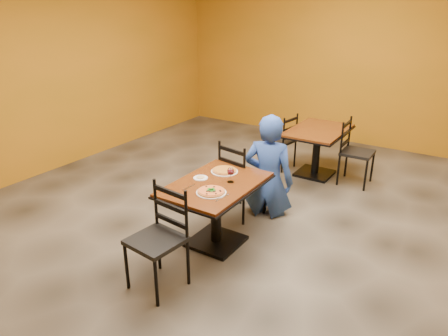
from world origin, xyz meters
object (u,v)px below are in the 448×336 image
Objects in this scene: diner at (269,165)px; chair_second_right at (357,153)px; chair_second_left at (280,141)px; chair_main_far at (242,178)px; side_plate at (201,178)px; chair_main_near at (156,241)px; wine_glass at (231,174)px; table_main at (216,199)px; table_second at (317,141)px; plate_main at (211,193)px; plate_far at (224,171)px; pizza_main at (211,191)px; pizza_far at (224,170)px.

chair_second_right is at bearing -125.70° from diner.
chair_second_left is at bearing -81.08° from diner.
chair_second_right is at bearing -107.25° from chair_main_far.
chair_main_near is at bearing -79.85° from side_plate.
table_main is at bearing -139.93° from wine_glass.
wine_glass is at bearing 40.07° from table_main.
table_second is at bearing 85.61° from table_main.
table_second is 2.45m from wine_glass.
table_second is at bearing -103.69° from diner.
table_main is 1.27× the size of chair_second_right.
chair_main_far reaches higher than chair_second_right.
wine_glass is at bearing 162.68° from chair_second_right.
chair_second_right reaches higher than table_main.
chair_main_near is at bearing 164.85° from chair_second_right.
plate_main is (0.54, -2.77, 0.30)m from chair_second_left.
chair_second_right is (0.63, -0.00, -0.07)m from table_second.
diner is at bearing 82.09° from table_main.
pizza_main is at bearing -70.70° from plate_far.
pizza_main is (0.14, 0.71, 0.27)m from chair_main_near.
table_second is 7.46× the size of side_plate.
chair_second_right is 3.14× the size of plate_far.
chair_second_left is at bearing 99.76° from table_main.
table_main is 0.95m from chair_main_near.
plate_far is (-0.09, 0.31, 0.20)m from table_main.
table_main is at bearing -94.39° from table_second.
chair_main_far is 5.52× the size of wine_glass.
chair_main_far is 0.81m from side_plate.
chair_second_right is at bearing 82.20° from chair_main_near.
plate_far is (0.35, -2.22, 0.30)m from chair_second_left.
diner reaches higher than plate_far.
chair_second_right is at bearing 71.97° from table_main.
plate_far is 1.11× the size of pizza_far.
chair_main_far reaches higher than plate_main.
chair_main_near is 1.01× the size of chair_main_far.
plate_main reaches higher than table_main.
wine_glass is at bearing 15.70° from side_plate.
chair_second_left is 1.26m from chair_second_right.
chair_second_right is 2.87m from plate_main.
wine_glass is (0.33, 0.09, 0.08)m from side_plate.
pizza_far is at bearing 135.56° from wine_glass.
table_second is 2.56m from side_plate.
chair_main_far is at bearing 102.30° from plate_main.
chair_second_right is 2.74m from side_plate.
diner reaches higher than chair_second_left.
chair_main_near is at bearing -93.81° from table_second.
plate_main and plate_far have the same top height.
table_main is 0.34m from pizza_main.
chair_second_left reaches higher than plate_far.
table_main is at bearing -74.25° from pizza_far.
pizza_main is at bearing 113.18° from chair_main_far.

